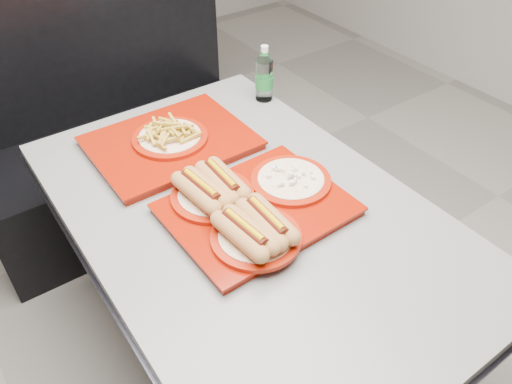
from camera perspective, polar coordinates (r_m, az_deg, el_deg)
ground at (r=2.02m, az=-0.72°, el=-17.88°), size 6.00×6.00×0.00m
diner_table at (r=1.55m, az=-0.89°, el=-6.35°), size 0.92×1.42×0.75m
booth_bench at (r=2.45m, az=-15.69°, el=6.17°), size 1.30×0.57×1.35m
tray_near at (r=1.39m, az=-0.64°, el=-1.50°), size 0.51×0.45×0.11m
tray_far at (r=1.68m, az=-9.76°, el=5.96°), size 0.51×0.40×0.10m
water_bottle at (r=1.90m, az=0.95°, el=13.03°), size 0.07×0.07×0.21m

